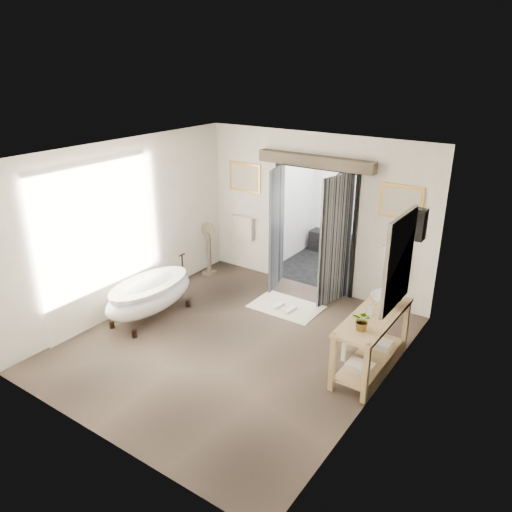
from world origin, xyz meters
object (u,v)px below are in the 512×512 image
vanity (370,337)px  basin (387,300)px  clawfoot_tub (150,294)px  rug (286,307)px

vanity → basin: bearing=83.9°
clawfoot_tub → basin: 3.83m
rug → basin: size_ratio=2.68×
basin → clawfoot_tub: bearing=-151.4°
vanity → rug: bearing=153.9°
vanity → basin: 0.59m
clawfoot_tub → vanity: 3.66m
clawfoot_tub → rug: 2.36m
rug → basin: (1.95, -0.53, 0.92)m
clawfoot_tub → rug: (1.70, 1.59, -0.42)m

